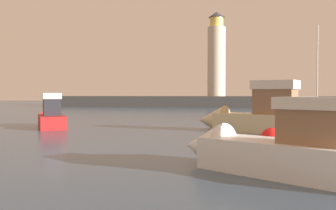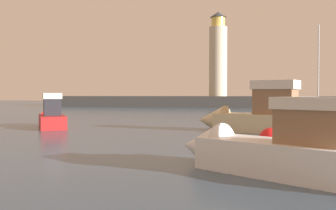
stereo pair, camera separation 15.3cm
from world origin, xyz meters
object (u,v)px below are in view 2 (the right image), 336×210
object	(u,v)px
sailboat_moored	(311,116)
motorboat_2	(263,150)
lighthouse	(218,56)
motorboat_4	(51,117)
mooring_buoy	(271,140)
motorboat_1	(251,115)

from	to	relation	value
sailboat_moored	motorboat_2	bearing A→B (deg)	-100.57
lighthouse	motorboat_2	bearing A→B (deg)	-83.03
motorboat_4	sailboat_moored	distance (m)	24.53
lighthouse	sailboat_moored	world-z (taller)	lighthouse
lighthouse	motorboat_4	world-z (taller)	lighthouse
lighthouse	mooring_buoy	distance (m)	59.45
motorboat_4	motorboat_2	bearing A→B (deg)	-41.75
sailboat_moored	mooring_buoy	distance (m)	22.85
sailboat_moored	mooring_buoy	world-z (taller)	sailboat_moored
lighthouse	motorboat_1	world-z (taller)	lighthouse
motorboat_2	sailboat_moored	size ratio (longest dim) A/B	0.76
motorboat_2	mooring_buoy	size ratio (longest dim) A/B	6.57
lighthouse	mooring_buoy	xyz separation A→B (m)	(8.09, -58.12, -9.58)
motorboat_1	lighthouse	bearing A→B (deg)	98.24
lighthouse	motorboat_2	world-z (taller)	lighthouse
motorboat_1	motorboat_2	xyz separation A→B (m)	(0.56, -13.66, -0.38)
lighthouse	mooring_buoy	bearing A→B (deg)	-82.08
motorboat_1	mooring_buoy	size ratio (longest dim) A/B	7.40
motorboat_2	motorboat_4	size ratio (longest dim) A/B	1.15
lighthouse	sailboat_moored	size ratio (longest dim) A/B	1.78
lighthouse	mooring_buoy	size ratio (longest dim) A/B	15.39
motorboat_1	motorboat_4	world-z (taller)	motorboat_1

